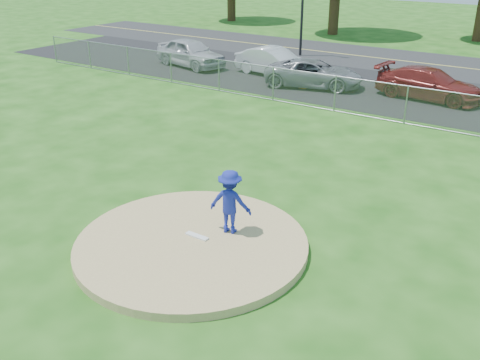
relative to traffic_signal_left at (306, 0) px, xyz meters
The scene contains 13 objects.
ground 15.23m from the traffic_signal_left, 53.86° to the right, with size 120.00×120.00×0.00m, color #1A4C10.
pitchers_mound 23.90m from the traffic_signal_left, 68.28° to the right, with size 5.40×5.40×0.20m, color tan.
pitching_rubber 23.70m from the traffic_signal_left, 68.10° to the right, with size 0.60×0.15×0.04m, color white.
chain_link_fence 13.55m from the traffic_signal_left, 48.77° to the right, with size 40.00×0.06×1.50m, color gray.
parking_lot 10.88m from the traffic_signal_left, 32.11° to the right, with size 50.00×8.00×0.01m, color black.
street 9.60m from the traffic_signal_left, 12.86° to the left, with size 60.00×7.00×0.01m, color #242427.
traffic_signal_left is the anchor object (origin of this frame).
pitcher 23.19m from the traffic_signal_left, 66.35° to the right, with size 1.01×0.58×1.57m, color navy.
traffic_cone 8.74m from the traffic_signal_left, 61.98° to the right, with size 0.31×0.31×0.60m, color orange.
parked_car_silver 7.93m from the traffic_signal_left, 121.03° to the right, with size 1.85×4.59×1.56m, color #B1B1B5.
parked_car_white 6.38m from the traffic_signal_left, 77.94° to the right, with size 1.52×4.35×1.43m, color silver.
parked_car_gray 8.32m from the traffic_signal_left, 58.64° to the right, with size 2.17×4.71×1.31m, color gray.
parked_car_darkred 11.41m from the traffic_signal_left, 31.71° to the right, with size 1.94×4.77×1.38m, color maroon.
Camera 1 is at (6.97, -8.25, 6.52)m, focal length 40.00 mm.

